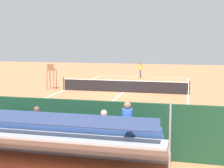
{
  "coord_description": "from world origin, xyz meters",
  "views": [
    {
      "loc": [
        -4.98,
        24.93,
        4.17
      ],
      "look_at": [
        0.0,
        4.0,
        1.2
      ],
      "focal_mm": 51.85,
      "sensor_mm": 36.0,
      "label": 1
    }
  ],
  "objects_px": {
    "umpire_chair": "(51,74)",
    "equipment_bag": "(65,142)",
    "bleacher_stand": "(36,137)",
    "tennis_ball_near": "(139,79)",
    "tennis_racket": "(133,78)",
    "tennis_player": "(140,68)",
    "tennis_net": "(124,86)",
    "courtside_bench": "(116,135)"
  },
  "relations": [
    {
      "from": "bleacher_stand",
      "to": "equipment_bag",
      "type": "distance_m",
      "value": 2.11
    },
    {
      "from": "equipment_bag",
      "to": "tennis_ball_near",
      "type": "bearing_deg",
      "value": -89.02
    },
    {
      "from": "courtside_bench",
      "to": "equipment_bag",
      "type": "xyz_separation_m",
      "value": [
        2.04,
        0.13,
        -0.38
      ]
    },
    {
      "from": "courtside_bench",
      "to": "tennis_ball_near",
      "type": "xyz_separation_m",
      "value": [
        2.41,
        -21.74,
        -0.53
      ]
    },
    {
      "from": "tennis_net",
      "to": "bleacher_stand",
      "type": "height_order",
      "value": "bleacher_stand"
    },
    {
      "from": "bleacher_stand",
      "to": "equipment_bag",
      "type": "relative_size",
      "value": 10.07
    },
    {
      "from": "tennis_net",
      "to": "tennis_ball_near",
      "type": "height_order",
      "value": "tennis_net"
    },
    {
      "from": "equipment_bag",
      "to": "tennis_racket",
      "type": "bearing_deg",
      "value": -87.05
    },
    {
      "from": "bleacher_stand",
      "to": "tennis_racket",
      "type": "xyz_separation_m",
      "value": [
        0.96,
        -24.99,
        -0.92
      ]
    },
    {
      "from": "courtside_bench",
      "to": "tennis_racket",
      "type": "xyz_separation_m",
      "value": [
        3.22,
        -22.91,
        -0.54
      ]
    },
    {
      "from": "courtside_bench",
      "to": "tennis_ball_near",
      "type": "height_order",
      "value": "courtside_bench"
    },
    {
      "from": "equipment_bag",
      "to": "tennis_racket",
      "type": "xyz_separation_m",
      "value": [
        1.19,
        -23.03,
        -0.16
      ]
    },
    {
      "from": "bleacher_stand",
      "to": "tennis_player",
      "type": "height_order",
      "value": "bleacher_stand"
    },
    {
      "from": "bleacher_stand",
      "to": "courtside_bench",
      "type": "distance_m",
      "value": 3.1
    },
    {
      "from": "tennis_net",
      "to": "umpire_chair",
      "type": "bearing_deg",
      "value": -0.84
    },
    {
      "from": "tennis_ball_near",
      "to": "equipment_bag",
      "type": "bearing_deg",
      "value": 90.98
    },
    {
      "from": "tennis_racket",
      "to": "umpire_chair",
      "type": "bearing_deg",
      "value": 60.82
    },
    {
      "from": "umpire_chair",
      "to": "equipment_bag",
      "type": "bearing_deg",
      "value": 115.78
    },
    {
      "from": "tennis_racket",
      "to": "courtside_bench",
      "type": "bearing_deg",
      "value": 98.01
    },
    {
      "from": "bleacher_stand",
      "to": "tennis_racket",
      "type": "distance_m",
      "value": 25.03
    },
    {
      "from": "umpire_chair",
      "to": "tennis_ball_near",
      "type": "relative_size",
      "value": 32.42
    },
    {
      "from": "equipment_bag",
      "to": "tennis_racket",
      "type": "distance_m",
      "value": 23.07
    },
    {
      "from": "bleacher_stand",
      "to": "tennis_ball_near",
      "type": "xyz_separation_m",
      "value": [
        0.15,
        -23.82,
        -0.9
      ]
    },
    {
      "from": "courtside_bench",
      "to": "umpire_chair",
      "type": "bearing_deg",
      "value": -57.38
    },
    {
      "from": "equipment_bag",
      "to": "tennis_player",
      "type": "distance_m",
      "value": 23.82
    },
    {
      "from": "courtside_bench",
      "to": "tennis_ball_near",
      "type": "bearing_deg",
      "value": -83.68
    },
    {
      "from": "umpire_chair",
      "to": "tennis_player",
      "type": "xyz_separation_m",
      "value": [
        -6.01,
        -10.3,
        -0.3
      ]
    },
    {
      "from": "tennis_player",
      "to": "tennis_ball_near",
      "type": "relative_size",
      "value": 29.18
    },
    {
      "from": "courtside_bench",
      "to": "tennis_racket",
      "type": "height_order",
      "value": "courtside_bench"
    },
    {
      "from": "tennis_ball_near",
      "to": "tennis_net",
      "type": "bearing_deg",
      "value": 90.38
    },
    {
      "from": "bleacher_stand",
      "to": "courtside_bench",
      "type": "bearing_deg",
      "value": -137.28
    },
    {
      "from": "tennis_net",
      "to": "courtside_bench",
      "type": "height_order",
      "value": "tennis_net"
    },
    {
      "from": "tennis_ball_near",
      "to": "tennis_racket",
      "type": "bearing_deg",
      "value": -55.19
    },
    {
      "from": "bleacher_stand",
      "to": "courtside_bench",
      "type": "xyz_separation_m",
      "value": [
        -2.26,
        -2.08,
        -0.37
      ]
    },
    {
      "from": "umpire_chair",
      "to": "bleacher_stand",
      "type": "bearing_deg",
      "value": 112.17
    },
    {
      "from": "tennis_racket",
      "to": "tennis_player",
      "type": "bearing_deg",
      "value": -131.61
    },
    {
      "from": "tennis_net",
      "to": "tennis_player",
      "type": "distance_m",
      "value": 10.41
    },
    {
      "from": "equipment_bag",
      "to": "tennis_racket",
      "type": "relative_size",
      "value": 1.58
    },
    {
      "from": "umpire_chair",
      "to": "tennis_racket",
      "type": "height_order",
      "value": "umpire_chair"
    },
    {
      "from": "tennis_player",
      "to": "tennis_ball_near",
      "type": "height_order",
      "value": "tennis_player"
    },
    {
      "from": "bleacher_stand",
      "to": "tennis_ball_near",
      "type": "height_order",
      "value": "bleacher_stand"
    },
    {
      "from": "bleacher_stand",
      "to": "tennis_ball_near",
      "type": "distance_m",
      "value": 23.84
    }
  ]
}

